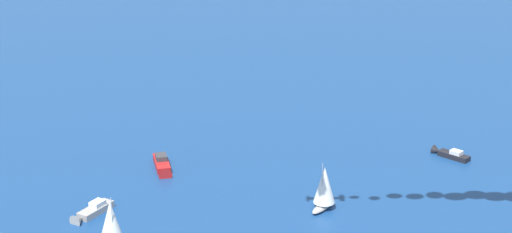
# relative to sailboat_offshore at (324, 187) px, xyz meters

# --- Properties ---
(sailboat_offshore) EXTENTS (5.51, 6.91, 8.96)m
(sailboat_offshore) POSITION_rel_sailboat_offshore_xyz_m (0.00, 0.00, 0.00)
(sailboat_offshore) COLOR #9E9993
(sailboat_offshore) RESTS_ON ground_plane
(motorboat_trailing) EXTENTS (10.40, 4.74, 2.92)m
(motorboat_trailing) POSITION_rel_sailboat_offshore_xyz_m (28.41, 20.03, -3.30)
(motorboat_trailing) COLOR #B21E1E
(motorboat_trailing) RESTS_ON ground_plane
(motorboat_mid_cluster) EXTENTS (8.22, 4.97, 2.33)m
(motorboat_mid_cluster) POSITION_rel_sailboat_offshore_xyz_m (10.09, -34.23, -3.46)
(motorboat_mid_cluster) COLOR black
(motorboat_mid_cluster) RESTS_ON ground_plane
(sailboat_outer_ring_a) EXTENTS (7.13, 3.97, 9.15)m
(sailboat_outer_ring_a) POSITION_rel_sailboat_offshore_xyz_m (1.99, 38.07, 0.08)
(sailboat_outer_ring_a) COLOR #23478C
(sailboat_outer_ring_a) RESTS_ON ground_plane
(motorboat_outer_ring_c) EXTENTS (7.01, 8.91, 2.65)m
(motorboat_outer_ring_c) POSITION_rel_sailboat_offshore_xyz_m (14.49, 38.18, -3.38)
(motorboat_outer_ring_c) COLOR #9E9993
(motorboat_outer_ring_c) RESTS_ON ground_plane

